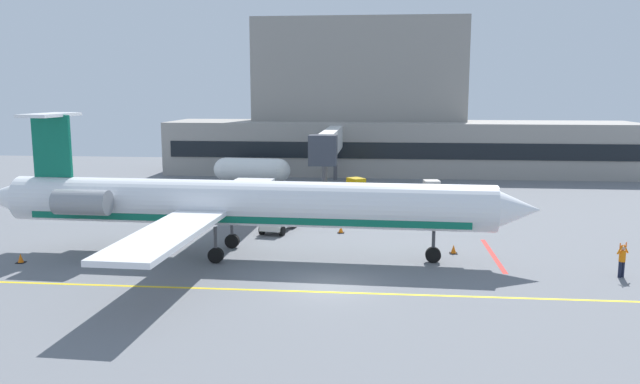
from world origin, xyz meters
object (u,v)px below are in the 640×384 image
at_px(baggage_tug, 280,216).
at_px(pushback_tractor, 425,192).
at_px(marshaller, 622,260).
at_px(regional_jet, 237,204).
at_px(belt_loader, 351,190).
at_px(fuel_tank, 252,170).

xyz_separation_m(baggage_tug, pushback_tractor, (11.06, 12.23, -0.08)).
relative_size(baggage_tug, marshaller, 2.09).
xyz_separation_m(regional_jet, pushback_tractor, (12.48, 19.47, -2.29)).
xyz_separation_m(baggage_tug, belt_loader, (4.41, 13.25, -0.10)).
height_order(regional_jet, belt_loader, regional_jet).
bearing_deg(baggage_tug, belt_loader, 71.60).
bearing_deg(fuel_tank, regional_jet, -79.96).
height_order(pushback_tractor, fuel_tank, fuel_tank).
distance_m(regional_jet, pushback_tractor, 23.24).
height_order(regional_jet, pushback_tractor, regional_jet).
bearing_deg(fuel_tank, pushback_tractor, -27.07).
bearing_deg(baggage_tug, fuel_tank, 106.95).
bearing_deg(regional_jet, marshaller, -6.36).
bearing_deg(fuel_tank, belt_loader, -36.16).
bearing_deg(pushback_tractor, fuel_tank, 152.93).
distance_m(regional_jet, marshaller, 21.62).
bearing_deg(marshaller, belt_loader, 124.19).
xyz_separation_m(regional_jet, marshaller, (21.37, -2.38, -2.24)).
xyz_separation_m(pushback_tractor, fuel_tank, (-17.51, 8.95, 0.67)).
relative_size(belt_loader, fuel_tank, 0.41).
relative_size(regional_jet, pushback_tractor, 9.82).
height_order(pushback_tractor, belt_loader, pushback_tractor).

